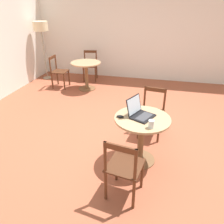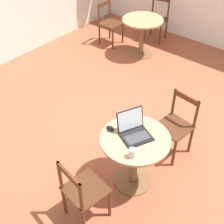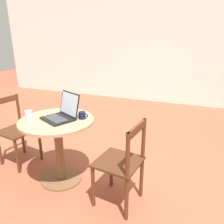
{
  "view_description": "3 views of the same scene",
  "coord_description": "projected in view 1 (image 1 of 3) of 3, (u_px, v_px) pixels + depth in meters",
  "views": [
    {
      "loc": [
        -3.29,
        -0.56,
        2.17
      ],
      "look_at": [
        -0.28,
        0.16,
        0.57
      ],
      "focal_mm": 35.0,
      "sensor_mm": 36.0,
      "label": 1
    },
    {
      "loc": [
        -2.66,
        -1.69,
        3.09
      ],
      "look_at": [
        -0.45,
        0.13,
        0.72
      ],
      "focal_mm": 50.0,
      "sensor_mm": 36.0,
      "label": 2
    },
    {
      "loc": [
        0.68,
        -2.11,
        1.54
      ],
      "look_at": [
        -0.26,
        0.23,
        0.67
      ],
      "focal_mm": 35.0,
      "sensor_mm": 36.0,
      "label": 3
    }
  ],
  "objects": [
    {
      "name": "chair_mid_right",
      "position": [
        90.0,
        65.0,
        6.44
      ],
      "size": [
        0.46,
        0.46,
        0.84
      ],
      "color": "#562D19",
      "rests_on": "ground_plane"
    },
    {
      "name": "chair_near_right",
      "position": [
        152.0,
        113.0,
        3.76
      ],
      "size": [
        0.44,
        0.44,
        0.84
      ],
      "color": "#562D19",
      "rests_on": "ground_plane"
    },
    {
      "name": "mug",
      "position": [
        136.0,
        107.0,
        3.2
      ],
      "size": [
        0.11,
        0.07,
        0.08
      ],
      "color": "#141938",
      "rests_on": "cafe_table_near"
    },
    {
      "name": "chair_near_left",
      "position": [
        124.0,
        168.0,
        2.52
      ],
      "size": [
        0.45,
        0.45,
        0.84
      ],
      "color": "#562D19",
      "rests_on": "ground_plane"
    },
    {
      "name": "wall_side",
      "position": [
        146.0,
        32.0,
        6.12
      ],
      "size": [
        0.06,
        9.4,
        2.7
      ],
      "color": "white",
      "rests_on": "ground_plane"
    },
    {
      "name": "floor_lamp",
      "position": [
        41.0,
        28.0,
        6.1
      ],
      "size": [
        0.4,
        0.4,
        1.63
      ],
      "color": "#9E937F",
      "rests_on": "ground_plane"
    },
    {
      "name": "mouse",
      "position": [
        120.0,
        116.0,
        2.99
      ],
      "size": [
        0.06,
        0.1,
        0.03
      ],
      "color": "black",
      "rests_on": "cafe_table_near"
    },
    {
      "name": "laptop",
      "position": [
        140.0,
        113.0,
        3.0
      ],
      "size": [
        0.42,
        0.41,
        0.26
      ],
      "color": "black",
      "rests_on": "cafe_table_near"
    },
    {
      "name": "cafe_table_mid",
      "position": [
        86.0,
        70.0,
        5.71
      ],
      "size": [
        0.78,
        0.78,
        0.73
      ],
      "color": "brown",
      "rests_on": "ground_plane"
    },
    {
      "name": "drinking_glass",
      "position": [
        151.0,
        124.0,
        2.73
      ],
      "size": [
        0.07,
        0.07,
        0.11
      ],
      "color": "silver",
      "rests_on": "cafe_table_near"
    },
    {
      "name": "ground_plane",
      "position": [
        124.0,
        134.0,
        3.95
      ],
      "size": [
        16.0,
        16.0,
        0.0
      ],
      "primitive_type": "plane",
      "color": "#9E5138"
    },
    {
      "name": "chair_mid_back",
      "position": [
        58.0,
        72.0,
        5.89
      ],
      "size": [
        0.41,
        0.41,
        0.84
      ],
      "color": "#562D19",
      "rests_on": "ground_plane"
    },
    {
      "name": "cafe_table_near",
      "position": [
        142.0,
        130.0,
        3.08
      ],
      "size": [
        0.78,
        0.78,
        0.73
      ],
      "color": "brown",
      "rests_on": "ground_plane"
    }
  ]
}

